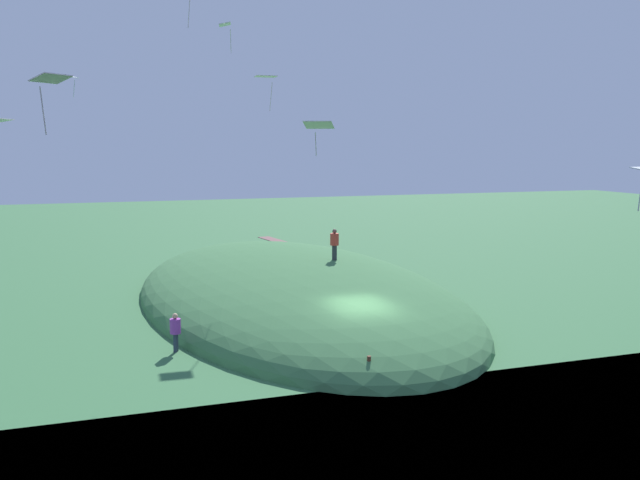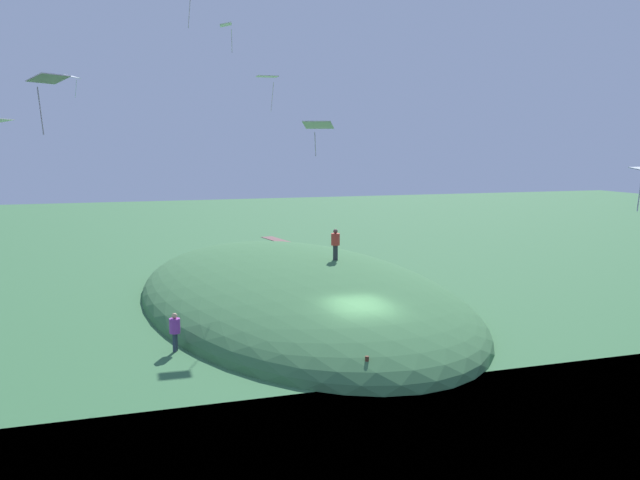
{
  "view_description": "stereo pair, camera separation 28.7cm",
  "coord_description": "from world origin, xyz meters",
  "px_view_note": "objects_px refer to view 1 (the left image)",
  "views": [
    {
      "loc": [
        -25.15,
        10.34,
        8.23
      ],
      "look_at": [
        3.57,
        0.59,
        4.04
      ],
      "focal_mm": 38.24,
      "sensor_mm": 36.0,
      "label": 1
    },
    {
      "loc": [
        -25.24,
        10.07,
        8.23
      ],
      "look_at": [
        3.57,
        0.59,
        4.04
      ],
      "focal_mm": 38.24,
      "sensor_mm": 36.0,
      "label": 2
    }
  ],
  "objects_px": {
    "kite_4": "(50,81)",
    "kite_6": "(70,77)",
    "person_on_hilltop": "(334,241)",
    "kite_1": "(225,26)",
    "kite_3": "(319,126)",
    "person_watching_kites": "(175,328)",
    "kite_2": "(266,78)",
    "mooring_post": "(369,370)"
  },
  "relations": [
    {
      "from": "kite_4",
      "to": "kite_6",
      "type": "height_order",
      "value": "kite_6"
    },
    {
      "from": "person_on_hilltop",
      "to": "kite_1",
      "type": "distance_m",
      "value": 12.2
    },
    {
      "from": "person_on_hilltop",
      "to": "kite_1",
      "type": "xyz_separation_m",
      "value": [
        0.93,
        5.45,
        10.87
      ]
    },
    {
      "from": "person_on_hilltop",
      "to": "kite_3",
      "type": "relative_size",
      "value": 1.18
    },
    {
      "from": "person_watching_kites",
      "to": "kite_3",
      "type": "height_order",
      "value": "kite_3"
    },
    {
      "from": "person_on_hilltop",
      "to": "kite_6",
      "type": "relative_size",
      "value": 1.43
    },
    {
      "from": "kite_2",
      "to": "mooring_post",
      "type": "distance_m",
      "value": 19.42
    },
    {
      "from": "person_watching_kites",
      "to": "kite_2",
      "type": "distance_m",
      "value": 15.92
    },
    {
      "from": "person_watching_kites",
      "to": "kite_3",
      "type": "bearing_deg",
      "value": 107.66
    },
    {
      "from": "kite_2",
      "to": "kite_4",
      "type": "relative_size",
      "value": 1.11
    },
    {
      "from": "kite_1",
      "to": "kite_6",
      "type": "relative_size",
      "value": 1.22
    },
    {
      "from": "kite_2",
      "to": "mooring_post",
      "type": "bearing_deg",
      "value": 178.36
    },
    {
      "from": "kite_6",
      "to": "kite_3",
      "type": "bearing_deg",
      "value": -141.32
    },
    {
      "from": "kite_1",
      "to": "kite_3",
      "type": "xyz_separation_m",
      "value": [
        -8.22,
        -2.11,
        -5.09
      ]
    },
    {
      "from": "person_watching_kites",
      "to": "kite_6",
      "type": "distance_m",
      "value": 15.93
    },
    {
      "from": "kite_1",
      "to": "mooring_post",
      "type": "height_order",
      "value": "kite_1"
    },
    {
      "from": "kite_2",
      "to": "kite_6",
      "type": "height_order",
      "value": "kite_2"
    },
    {
      "from": "kite_1",
      "to": "person_watching_kites",
      "type": "bearing_deg",
      "value": 153.5
    },
    {
      "from": "person_on_hilltop",
      "to": "mooring_post",
      "type": "height_order",
      "value": "person_on_hilltop"
    },
    {
      "from": "kite_1",
      "to": "kite_2",
      "type": "distance_m",
      "value": 4.11
    },
    {
      "from": "person_on_hilltop",
      "to": "kite_3",
      "type": "xyz_separation_m",
      "value": [
        -7.28,
        3.34,
        5.79
      ]
    },
    {
      "from": "person_watching_kites",
      "to": "kite_4",
      "type": "distance_m",
      "value": 11.51
    },
    {
      "from": "kite_4",
      "to": "person_on_hilltop",
      "type": "bearing_deg",
      "value": -46.61
    },
    {
      "from": "kite_1",
      "to": "kite_3",
      "type": "distance_m",
      "value": 9.89
    },
    {
      "from": "kite_1",
      "to": "kite_3",
      "type": "relative_size",
      "value": 1.01
    },
    {
      "from": "kite_6",
      "to": "person_on_hilltop",
      "type": "bearing_deg",
      "value": -109.75
    },
    {
      "from": "kite_4",
      "to": "kite_2",
      "type": "bearing_deg",
      "value": -33.44
    },
    {
      "from": "kite_1",
      "to": "kite_2",
      "type": "height_order",
      "value": "kite_1"
    },
    {
      "from": "person_on_hilltop",
      "to": "kite_4",
      "type": "relative_size",
      "value": 0.98
    },
    {
      "from": "person_on_hilltop",
      "to": "kite_6",
      "type": "height_order",
      "value": "kite_6"
    },
    {
      "from": "kite_1",
      "to": "kite_4",
      "type": "bearing_deg",
      "value": 150.1
    },
    {
      "from": "person_on_hilltop",
      "to": "kite_3",
      "type": "distance_m",
      "value": 9.89
    },
    {
      "from": "kite_4",
      "to": "mooring_post",
      "type": "relative_size",
      "value": 1.66
    },
    {
      "from": "person_on_hilltop",
      "to": "kite_4",
      "type": "height_order",
      "value": "kite_4"
    },
    {
      "from": "kite_6",
      "to": "kite_2",
      "type": "bearing_deg",
      "value": -98.16
    },
    {
      "from": "kite_1",
      "to": "kite_6",
      "type": "bearing_deg",
      "value": 63.57
    },
    {
      "from": "kite_3",
      "to": "kite_4",
      "type": "bearing_deg",
      "value": 117.6
    },
    {
      "from": "kite_4",
      "to": "person_watching_kites",
      "type": "bearing_deg",
      "value": -33.89
    },
    {
      "from": "person_watching_kites",
      "to": "kite_1",
      "type": "relative_size",
      "value": 1.12
    },
    {
      "from": "person_watching_kites",
      "to": "person_on_hilltop",
      "type": "bearing_deg",
      "value": 150.6
    },
    {
      "from": "person_on_hilltop",
      "to": "kite_2",
      "type": "xyz_separation_m",
      "value": [
        3.18,
        2.82,
        8.65
      ]
    },
    {
      "from": "kite_1",
      "to": "mooring_post",
      "type": "xyz_separation_m",
      "value": [
        -13.47,
        -2.17,
        -13.61
      ]
    }
  ]
}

